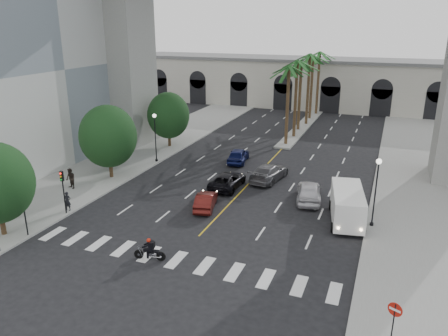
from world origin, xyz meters
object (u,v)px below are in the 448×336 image
at_px(car_d, 269,172).
at_px(pedestrian_b, 71,179).
at_px(car_c, 228,180).
at_px(car_e, 238,155).
at_px(lamp_post_right, 376,187).
at_px(traffic_signal_far, 63,185).
at_px(cargo_van, 347,205).
at_px(do_not_enter_sign, 394,318).
at_px(lamp_post_left_far, 155,134).
at_px(pedestrian_a, 67,201).
at_px(traffic_signal_near, 23,204).
at_px(car_b, 206,201).
at_px(motorcycle_rider, 150,250).
at_px(car_a, 309,191).

height_order(car_d, pedestrian_b, pedestrian_b).
bearing_deg(car_c, car_e, -77.60).
distance_m(lamp_post_right, traffic_signal_far, 23.62).
distance_m(traffic_signal_far, cargo_van, 21.91).
bearing_deg(car_c, do_not_enter_sign, 130.24).
relative_size(lamp_post_left_far, do_not_enter_sign, 1.92).
bearing_deg(pedestrian_b, pedestrian_a, -33.59).
bearing_deg(car_e, lamp_post_left_far, 13.67).
distance_m(pedestrian_b, do_not_enter_sign, 29.82).
distance_m(traffic_signal_near, car_b, 13.56).
xyz_separation_m(cargo_van, pedestrian_a, (-21.01, -6.28, -0.47)).
bearing_deg(traffic_signal_near, car_e, 69.50).
bearing_deg(lamp_post_left_far, pedestrian_b, -107.32).
bearing_deg(cargo_van, motorcycle_rider, -147.19).
xyz_separation_m(car_d, pedestrian_a, (-13.00, -13.04, 0.13)).
distance_m(traffic_signal_near, car_e, 23.32).
xyz_separation_m(motorcycle_rider, car_d, (3.03, 17.10, 0.12)).
distance_m(car_d, pedestrian_a, 18.41).
bearing_deg(car_e, pedestrian_a, 56.21).
distance_m(lamp_post_left_far, car_c, 11.08).
distance_m(traffic_signal_far, car_b, 11.24).
height_order(traffic_signal_near, motorcycle_rider, traffic_signal_near).
relative_size(car_b, car_d, 0.73).
bearing_deg(pedestrian_a, traffic_signal_near, -102.45).
xyz_separation_m(lamp_post_left_far, lamp_post_right, (22.80, -8.00, 0.00)).
relative_size(car_c, do_not_enter_sign, 1.81).
bearing_deg(car_c, pedestrian_b, 23.69).
relative_size(lamp_post_left_far, traffic_signal_near, 1.47).
height_order(car_b, cargo_van, cargo_van).
bearing_deg(car_a, car_d, -50.03).
relative_size(lamp_post_left_far, car_b, 1.33).
relative_size(lamp_post_left_far, lamp_post_right, 1.00).
bearing_deg(car_b, car_d, -123.83).
relative_size(cargo_van, pedestrian_b, 3.31).
height_order(lamp_post_right, car_b, lamp_post_right).
relative_size(motorcycle_rider, pedestrian_b, 1.11).
bearing_deg(pedestrian_b, traffic_signal_near, -49.71).
distance_m(car_b, car_c, 5.02).
xyz_separation_m(car_e, pedestrian_a, (-8.34, -17.29, 0.15)).
bearing_deg(traffic_signal_far, lamp_post_left_far, 90.40).
height_order(pedestrian_a, do_not_enter_sign, do_not_enter_sign).
xyz_separation_m(motorcycle_rider, pedestrian_b, (-12.99, 8.09, 0.40)).
height_order(lamp_post_right, pedestrian_a, lamp_post_right).
height_order(lamp_post_right, car_e, lamp_post_right).
xyz_separation_m(car_b, car_d, (3.00, 8.33, 0.14)).
relative_size(traffic_signal_far, pedestrian_b, 1.94).
distance_m(lamp_post_left_far, car_e, 9.20).
bearing_deg(lamp_post_right, car_b, -174.20).
bearing_deg(traffic_signal_far, motorcycle_rider, -20.09).
bearing_deg(pedestrian_a, car_c, 29.20).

